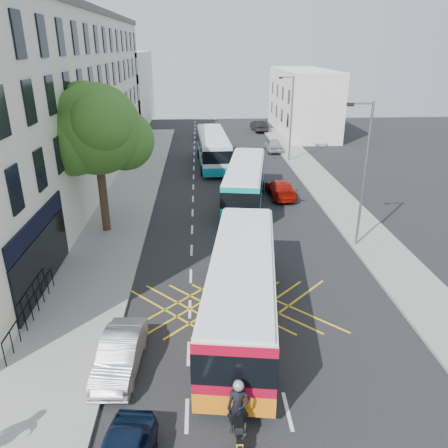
{
  "coord_description": "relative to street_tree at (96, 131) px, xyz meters",
  "views": [
    {
      "loc": [
        -2.62,
        -10.45,
        10.78
      ],
      "look_at": [
        -1.44,
        10.47,
        2.2
      ],
      "focal_mm": 35.0,
      "sensor_mm": 36.0,
      "label": 1
    }
  ],
  "objects": [
    {
      "name": "ground",
      "position": [
        8.51,
        -14.97,
        -6.29
      ],
      "size": [
        120.0,
        120.0,
        0.0
      ],
      "primitive_type": "plane",
      "color": "black",
      "rests_on": "ground"
    },
    {
      "name": "pavement_left",
      "position": [
        0.01,
        0.03,
        -6.22
      ],
      "size": [
        5.0,
        70.0,
        0.15
      ],
      "primitive_type": "cube",
      "color": "gray",
      "rests_on": "ground"
    },
    {
      "name": "pavement_right",
      "position": [
        16.01,
        0.03,
        -6.22
      ],
      "size": [
        3.0,
        70.0,
        0.15
      ],
      "primitive_type": "cube",
      "color": "gray",
      "rests_on": "ground"
    },
    {
      "name": "terrace_main",
      "position": [
        -5.49,
        9.52,
        0.46
      ],
      "size": [
        8.3,
        45.0,
        13.5
      ],
      "color": "beige",
      "rests_on": "ground"
    },
    {
      "name": "terrace_far",
      "position": [
        -5.49,
        40.03,
        -1.29
      ],
      "size": [
        8.0,
        20.0,
        10.0
      ],
      "primitive_type": "cube",
      "color": "silver",
      "rests_on": "ground"
    },
    {
      "name": "building_right",
      "position": [
        19.51,
        33.03,
        -2.29
      ],
      "size": [
        6.0,
        18.0,
        8.0
      ],
      "primitive_type": "cube",
      "color": "silver",
      "rests_on": "ground"
    },
    {
      "name": "street_tree",
      "position": [
        0.0,
        0.0,
        0.0
      ],
      "size": [
        6.3,
        5.7,
        8.8
      ],
      "color": "#382619",
      "rests_on": "pavement_left"
    },
    {
      "name": "lamp_near",
      "position": [
        14.71,
        -2.97,
        -1.68
      ],
      "size": [
        1.45,
        0.15,
        8.0
      ],
      "color": "slate",
      "rests_on": "pavement_right"
    },
    {
      "name": "lamp_far",
      "position": [
        14.71,
        17.03,
        -1.68
      ],
      "size": [
        1.45,
        0.15,
        8.0
      ],
      "color": "slate",
      "rests_on": "pavement_right"
    },
    {
      "name": "railings",
      "position": [
        -1.19,
        -9.67,
        -5.57
      ],
      "size": [
        0.08,
        5.6,
        1.14
      ],
      "primitive_type": null,
      "color": "black",
      "rests_on": "pavement_left"
    },
    {
      "name": "bus_near",
      "position": [
        7.5,
        -10.0,
        -4.66
      ],
      "size": [
        4.06,
        11.26,
        3.1
      ],
      "rotation": [
        0.0,
        0.0,
        -0.14
      ],
      "color": "silver",
      "rests_on": "ground"
    },
    {
      "name": "bus_mid",
      "position": [
        9.15,
        4.83,
        -4.72
      ],
      "size": [
        4.19,
        10.86,
        2.98
      ],
      "rotation": [
        0.0,
        0.0,
        -0.17
      ],
      "color": "silver",
      "rests_on": "ground"
    },
    {
      "name": "bus_far",
      "position": [
        7.18,
        16.08,
        -4.66
      ],
      "size": [
        3.08,
        11.11,
        3.1
      ],
      "rotation": [
        0.0,
        0.0,
        0.04
      ],
      "color": "silver",
      "rests_on": "ground"
    },
    {
      "name": "motorbike",
      "position": [
        6.85,
        -15.75,
        -5.34
      ],
      "size": [
        0.69,
        2.29,
        2.03
      ],
      "rotation": [
        0.0,
        0.0,
        -0.04
      ],
      "color": "black",
      "rests_on": "ground"
    },
    {
      "name": "parked_car_silver",
      "position": [
        2.91,
        -12.64,
        -5.66
      ],
      "size": [
        1.59,
        3.92,
        1.26
      ],
      "primitive_type": "imported",
      "rotation": [
        0.0,
        0.0,
        -0.07
      ],
      "color": "#96979D",
      "rests_on": "ground"
    },
    {
      "name": "red_hatchback",
      "position": [
        12.03,
        6.2,
        -5.64
      ],
      "size": [
        1.97,
        4.55,
        1.31
      ],
      "primitive_type": "imported",
      "rotation": [
        0.0,
        0.0,
        3.17
      ],
      "color": "#A51007",
      "rests_on": "ground"
    },
    {
      "name": "distant_car_grey",
      "position": [
        6.73,
        29.69,
        -5.68
      ],
      "size": [
        2.25,
        4.52,
        1.23
      ],
      "primitive_type": "imported",
      "rotation": [
        0.0,
        0.0,
        -0.05
      ],
      "color": "#414349",
      "rests_on": "ground"
    },
    {
      "name": "distant_car_silver",
      "position": [
        13.97,
        21.73,
        -5.6
      ],
      "size": [
        1.64,
        4.07,
        1.39
      ],
      "primitive_type": "imported",
      "rotation": [
        0.0,
        0.0,
        3.14
      ],
      "color": "#9FA1A6",
      "rests_on": "ground"
    },
    {
      "name": "distant_car_dark",
      "position": [
        14.01,
        33.9,
        -5.55
      ],
      "size": [
        2.02,
        4.65,
        1.49
      ],
      "primitive_type": "imported",
      "rotation": [
        0.0,
        0.0,
        3.24
      ],
      "color": "black",
      "rests_on": "ground"
    }
  ]
}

